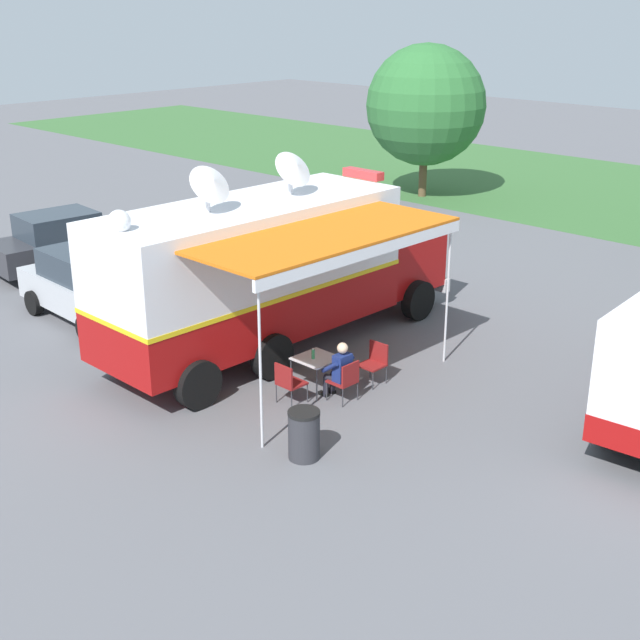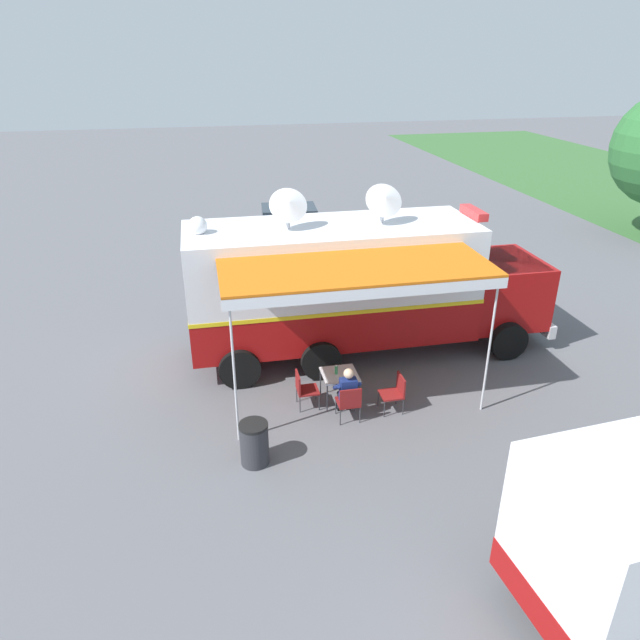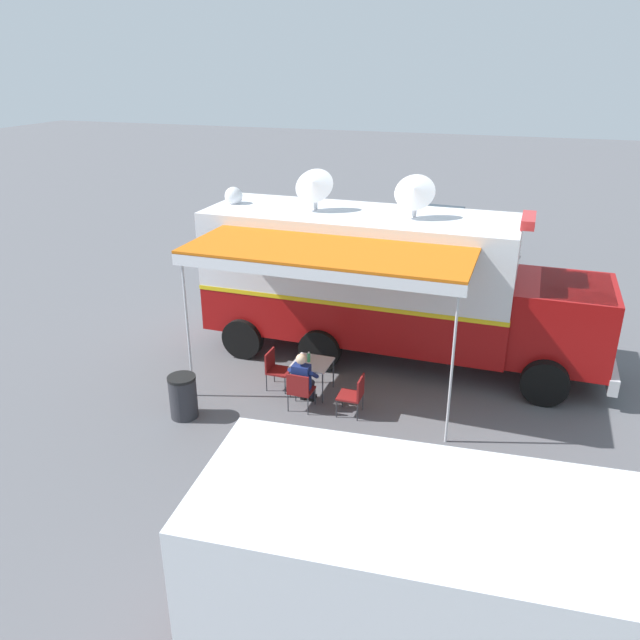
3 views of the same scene
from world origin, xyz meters
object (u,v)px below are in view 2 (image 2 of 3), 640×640
(trash_bin, at_px, (254,443))
(folding_chair_beside_table, at_px, (303,387))
(command_truck, at_px, (360,283))
(seated_responder, at_px, (347,391))
(folding_chair_at_table, at_px, (349,401))
(water_bottle, at_px, (336,370))
(car_far_corner, at_px, (262,266))
(car_behind_truck, at_px, (292,228))
(folding_table, at_px, (340,376))
(folding_chair_spare_by_truck, at_px, (395,390))

(trash_bin, bearing_deg, folding_chair_beside_table, 143.13)
(command_truck, distance_m, seated_responder, 3.39)
(folding_chair_at_table, bearing_deg, seated_responder, 179.53)
(water_bottle, relative_size, car_far_corner, 0.05)
(trash_bin, bearing_deg, car_far_corner, 171.80)
(command_truck, bearing_deg, folding_chair_at_table, -19.20)
(car_behind_truck, height_order, car_far_corner, same)
(seated_responder, xyz_separation_m, car_behind_truck, (-11.79, 0.80, 0.23))
(seated_responder, bearing_deg, folding_chair_beside_table, -123.55)
(command_truck, bearing_deg, folding_table, -25.34)
(car_far_corner, bearing_deg, trash_bin, -8.20)
(command_truck, height_order, folding_chair_at_table, command_truck)
(seated_responder, xyz_separation_m, car_far_corner, (-7.67, -0.89, 0.23))
(seated_responder, distance_m, car_far_corner, 7.73)
(folding_table, xyz_separation_m, car_far_corner, (-7.06, -0.88, 0.21))
(folding_table, height_order, seated_responder, seated_responder)
(command_truck, height_order, trash_bin, command_truck)
(folding_chair_spare_by_truck, xyz_separation_m, seated_responder, (0.01, -1.12, 0.14))
(command_truck, distance_m, trash_bin, 5.44)
(seated_responder, bearing_deg, water_bottle, -171.51)
(command_truck, relative_size, trash_bin, 10.45)
(folding_chair_spare_by_truck, relative_size, car_far_corner, 0.20)
(folding_chair_at_table, height_order, folding_chair_beside_table, same)
(command_truck, height_order, car_behind_truck, command_truck)
(folding_chair_at_table, bearing_deg, water_bottle, -173.55)
(folding_chair_beside_table, bearing_deg, water_bottle, 94.21)
(trash_bin, height_order, car_far_corner, car_far_corner)
(trash_bin, relative_size, car_far_corner, 0.21)
(folding_chair_at_table, xyz_separation_m, folding_chair_beside_table, (-0.76, -0.86, 0.00))
(water_bottle, relative_size, car_behind_truck, 0.05)
(folding_chair_spare_by_truck, bearing_deg, trash_bin, -70.47)
(folding_table, xyz_separation_m, car_behind_truck, (-11.18, 0.82, 0.21))
(car_behind_truck, distance_m, car_far_corner, 4.45)
(folding_chair_at_table, bearing_deg, car_far_corner, -173.55)
(folding_chair_beside_table, xyz_separation_m, car_far_corner, (-7.10, -0.03, 0.37))
(folding_chair_at_table, relative_size, car_far_corner, 0.20)
(seated_responder, relative_size, trash_bin, 1.37)
(command_truck, bearing_deg, car_behind_truck, -178.14)
(folding_chair_spare_by_truck, distance_m, car_behind_truck, 11.79)
(folding_chair_spare_by_truck, xyz_separation_m, car_behind_truck, (-11.78, -0.32, 0.37))
(folding_table, xyz_separation_m, water_bottle, (-0.02, -0.08, 0.16))
(water_bottle, bearing_deg, folding_table, 76.20)
(command_truck, relative_size, car_far_corner, 2.23)
(folding_chair_at_table, xyz_separation_m, seated_responder, (-0.19, 0.00, 0.14))
(trash_bin, xyz_separation_m, car_far_corner, (-8.83, 1.27, 0.42))
(water_bottle, bearing_deg, trash_bin, -49.16)
(seated_responder, height_order, car_behind_truck, car_behind_truck)
(folding_chair_at_table, relative_size, car_behind_truck, 0.20)
(folding_table, distance_m, trash_bin, 2.79)
(folding_table, height_order, car_far_corner, car_far_corner)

